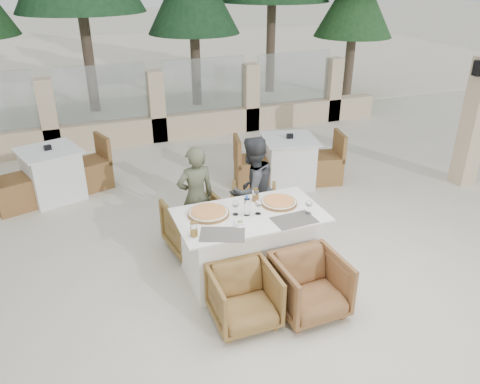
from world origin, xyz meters
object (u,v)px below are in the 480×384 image
object	(u,v)px
dining_table	(250,244)
bg_table_b	(289,161)
beer_glass_right	(255,195)
armchair_near_left	(244,297)
beer_glass_left	(194,229)
armchair_far_left	(196,225)
pizza_left	(208,212)
diner_left	(196,197)
armchair_far_right	(254,207)
diner_right	(252,190)
pizza_right	(279,202)
wine_glass_near	(258,206)
olive_dish	(240,223)
bg_table_a	(53,174)
wine_glass_centre	(235,207)
wine_glass_corner	(309,206)
armchair_near_right	(310,286)
water_bottle	(247,206)

from	to	relation	value
dining_table	bg_table_b	xyz separation A→B (m)	(1.51, 2.09, 0.00)
beer_glass_right	armchair_near_left	size ratio (longest dim) A/B	0.24
beer_glass_left	armchair_far_left	world-z (taller)	beer_glass_left
pizza_left	diner_left	size ratio (longest dim) A/B	0.35
armchair_far_right	diner_right	bearing A→B (deg)	86.66
pizza_right	wine_glass_near	bearing A→B (deg)	-156.69
wine_glass_near	olive_dish	size ratio (longest dim) A/B	1.67
bg_table_a	diner_right	bearing A→B (deg)	-61.08
wine_glass_near	armchair_far_right	size ratio (longest dim) A/B	0.30
wine_glass_centre	olive_dish	distance (m)	0.24
dining_table	beer_glass_left	distance (m)	0.86
pizza_right	diner_right	bearing A→B (deg)	97.32
pizza_left	beer_glass_right	xyz separation A→B (m)	(0.60, 0.12, 0.05)
armchair_near_left	diner_right	size ratio (longest dim) A/B	0.46
beer_glass_left	wine_glass_corner	bearing A→B (deg)	0.17
wine_glass_centre	diner_left	bearing A→B (deg)	105.04
pizza_left	armchair_near_left	world-z (taller)	pizza_left
dining_table	bg_table_a	size ratio (longest dim) A/B	0.98
armchair_far_left	beer_glass_left	bearing A→B (deg)	66.10
armchair_far_left	armchair_near_right	size ratio (longest dim) A/B	1.05
armchair_far_left	diner_right	size ratio (longest dim) A/B	0.51
dining_table	armchair_far_right	bearing A→B (deg)	65.30
dining_table	pizza_left	world-z (taller)	pizza_left
wine_glass_near	beer_glass_left	bearing A→B (deg)	-165.87
beer_glass_right	wine_glass_near	bearing A→B (deg)	-107.37
dining_table	diner_right	distance (m)	0.84
wine_glass_corner	armchair_near_right	world-z (taller)	wine_glass_corner
water_bottle	armchair_far_right	world-z (taller)	water_bottle
diner_left	olive_dish	bearing A→B (deg)	95.47
wine_glass_corner	olive_dish	bearing A→B (deg)	177.18
beer_glass_right	diner_left	world-z (taller)	diner_left
wine_glass_near	armchair_far_left	bearing A→B (deg)	123.28
armchair_near_left	armchair_near_right	size ratio (longest dim) A/B	0.94
beer_glass_left	armchair_near_right	size ratio (longest dim) A/B	0.22
armchair_far_right	armchair_near_left	world-z (taller)	armchair_near_left
beer_glass_left	bg_table_a	xyz separation A→B (m)	(-1.34, 3.11, -0.46)
wine_glass_near	beer_glass_left	xyz separation A→B (m)	(-0.77, -0.19, -0.02)
wine_glass_corner	olive_dish	distance (m)	0.78
water_bottle	olive_dish	xyz separation A→B (m)	(-0.14, -0.17, -0.09)
armchair_far_right	armchair_near_left	size ratio (longest dim) A/B	0.96
beer_glass_left	beer_glass_right	distance (m)	1.00
armchair_near_left	diner_left	bearing A→B (deg)	91.02
armchair_far_left	armchair_near_left	size ratio (longest dim) A/B	1.11
wine_glass_centre	bg_table_a	distance (m)	3.44
beer_glass_right	bg_table_a	distance (m)	3.45
armchair_far_left	armchair_far_right	distance (m)	0.93
wine_glass_centre	armchair_far_right	world-z (taller)	wine_glass_centre
wine_glass_centre	diner_right	bearing A→B (deg)	55.13
dining_table	armchair_near_right	bearing A→B (deg)	-68.37
bg_table_a	beer_glass_right	bearing A→B (deg)	-68.21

